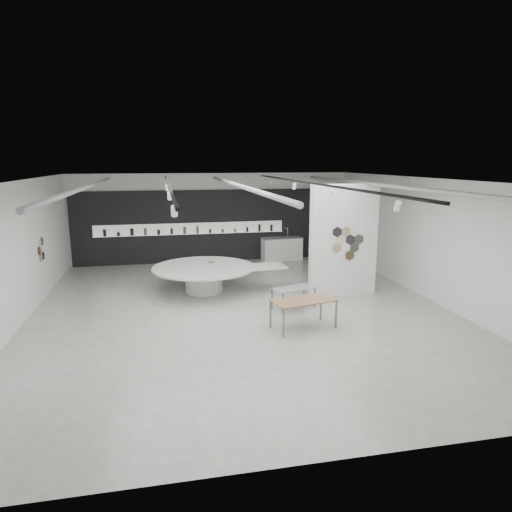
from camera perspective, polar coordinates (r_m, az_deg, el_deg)
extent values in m
cube|color=#B0AFA6|center=(13.50, -1.73, -6.88)|extent=(12.00, 14.00, 0.01)
cube|color=silver|center=(12.79, -1.84, 9.50)|extent=(12.00, 14.00, 0.01)
cube|color=white|center=(19.87, -5.31, 4.80)|extent=(12.00, 0.01, 3.80)
cube|color=white|center=(6.48, 9.25, -10.37)|extent=(12.00, 0.01, 3.80)
cube|color=white|center=(15.23, 21.08, 1.88)|extent=(0.01, 14.00, 3.80)
cube|color=white|center=(13.37, -28.03, -0.02)|extent=(0.01, 14.00, 3.80)
cylinder|color=#939396|center=(13.26, -20.60, 8.04)|extent=(0.12, 12.00, 0.12)
cylinder|color=#939396|center=(13.29, -2.21, 8.79)|extent=(0.12, 12.00, 0.12)
cylinder|color=#939396|center=(14.59, 14.48, 8.70)|extent=(0.12, 12.00, 0.12)
cube|color=black|center=(12.61, -10.93, 8.78)|extent=(0.05, 13.00, 0.06)
cylinder|color=white|center=(7.63, -10.17, 5.56)|extent=(0.11, 0.18, 0.21)
cylinder|color=white|center=(10.92, -10.72, 7.39)|extent=(0.11, 0.18, 0.21)
cylinder|color=white|center=(14.21, -11.02, 8.38)|extent=(0.11, 0.18, 0.21)
cylinder|color=white|center=(17.51, -11.21, 9.00)|extent=(0.11, 0.18, 0.21)
cube|color=black|center=(13.29, 6.80, 9.06)|extent=(0.05, 13.00, 0.06)
cylinder|color=white|center=(8.72, 17.27, 5.98)|extent=(0.11, 0.18, 0.21)
cylinder|color=white|center=(11.70, 9.43, 7.73)|extent=(0.11, 0.18, 0.21)
cylinder|color=white|center=(14.82, 4.81, 8.69)|extent=(0.11, 0.18, 0.21)
cylinder|color=white|center=(18.01, 1.79, 9.29)|extent=(0.11, 0.18, 0.21)
cylinder|color=tan|center=(15.83, -25.27, -0.13)|extent=(0.03, 0.28, 0.28)
cylinder|color=black|center=(16.08, -25.06, 0.05)|extent=(0.03, 0.28, 0.28)
cylinder|color=beige|center=(15.92, -25.24, 0.77)|extent=(0.03, 0.28, 0.28)
cylinder|color=#463823|center=(15.67, -25.45, 0.59)|extent=(0.03, 0.28, 0.28)
cylinder|color=white|center=(15.75, -25.41, 1.50)|extent=(0.03, 0.28, 0.28)
cylinder|color=black|center=(16.00, -25.20, 1.67)|extent=(0.03, 0.28, 0.28)
cube|color=black|center=(19.85, -5.27, 3.77)|extent=(11.80, 0.10, 3.10)
cube|color=white|center=(19.70, -8.14, 3.44)|extent=(8.00, 0.06, 0.46)
cube|color=white|center=(19.68, -8.11, 2.76)|extent=(8.00, 0.18, 0.02)
cylinder|color=black|center=(19.75, -18.40, 2.76)|extent=(0.13, 0.13, 0.29)
cylinder|color=black|center=(19.71, -16.82, 2.65)|extent=(0.13, 0.13, 0.15)
cylinder|color=black|center=(19.66, -15.25, 2.93)|extent=(0.14, 0.14, 0.30)
cylinder|color=brown|center=(19.63, -13.67, 2.99)|extent=(0.12, 0.12, 0.29)
cylinder|color=black|center=(19.62, -12.08, 2.94)|extent=(0.12, 0.12, 0.21)
cylinder|color=black|center=(19.62, -10.49, 3.06)|extent=(0.10, 0.10, 0.25)
cylinder|color=brown|center=(19.64, -8.91, 3.20)|extent=(0.12, 0.12, 0.30)
cylinder|color=brown|center=(19.67, -7.33, 3.28)|extent=(0.10, 0.10, 0.31)
cylinder|color=black|center=(19.73, -5.75, 3.13)|extent=(0.09, 0.09, 0.17)
cylinder|color=brown|center=(19.79, -4.19, 3.17)|extent=(0.10, 0.10, 0.16)
cylinder|color=brown|center=(19.87, -2.63, 3.22)|extent=(0.09, 0.09, 0.15)
cylinder|color=black|center=(19.96, -1.09, 3.35)|extent=(0.09, 0.09, 0.21)
cylinder|color=black|center=(20.06, 0.43, 3.54)|extent=(0.11, 0.11, 0.31)
cylinder|color=black|center=(20.18, 1.94, 3.56)|extent=(0.11, 0.11, 0.29)
cube|color=white|center=(14.96, 10.87, 1.91)|extent=(2.20, 0.35, 3.60)
cylinder|color=white|center=(14.82, 11.12, 1.02)|extent=(0.34, 0.03, 0.34)
cylinder|color=black|center=(14.94, 12.17, 1.06)|extent=(0.34, 0.03, 0.34)
cylinder|color=tan|center=(14.71, 10.05, 0.98)|extent=(0.34, 0.03, 0.34)
cylinder|color=black|center=(14.83, 11.69, 2.02)|extent=(0.34, 0.03, 0.34)
cylinder|color=beige|center=(14.72, 10.62, 1.99)|extent=(0.34, 0.03, 0.34)
cylinder|color=#463823|center=(14.93, 11.61, 0.07)|extent=(0.34, 0.03, 0.34)
cylinder|color=white|center=(14.81, 10.55, 0.02)|extent=(0.34, 0.03, 0.34)
cylinder|color=black|center=(14.95, 12.74, 2.06)|extent=(0.34, 0.03, 0.34)
cylinder|color=tan|center=(14.73, 11.20, 3.00)|extent=(0.34, 0.03, 0.34)
cylinder|color=black|center=(14.62, 10.12, 2.97)|extent=(0.34, 0.03, 0.34)
cylinder|color=white|center=(15.38, -6.53, -3.00)|extent=(1.35, 1.35, 0.81)
cylinder|color=silver|center=(15.28, -6.57, -1.44)|extent=(3.75, 3.75, 0.06)
cube|color=silver|center=(15.30, 0.75, -1.33)|extent=(1.61, 1.10, 0.05)
cube|color=tan|center=(15.12, -10.09, -1.56)|extent=(0.25, 0.19, 0.01)
cube|color=#463823|center=(15.89, -5.64, -0.78)|extent=(0.25, 0.19, 0.01)
cube|color=brown|center=(12.01, 5.96, -5.53)|extent=(1.78, 1.16, 0.03)
cube|color=slate|center=(11.47, 3.47, -8.38)|extent=(0.05, 0.05, 0.74)
cube|color=slate|center=(12.08, 1.81, -7.28)|extent=(0.05, 0.05, 0.74)
cube|color=slate|center=(12.24, 9.98, -7.21)|extent=(0.05, 0.05, 0.74)
cube|color=slate|center=(12.82, 8.11, -6.26)|extent=(0.05, 0.05, 0.74)
cube|color=gray|center=(13.55, 4.73, -4.06)|extent=(1.37, 0.99, 0.03)
cube|color=slate|center=(13.11, 3.34, -6.04)|extent=(0.04, 0.04, 0.61)
cube|color=slate|center=(13.54, 2.03, -5.44)|extent=(0.04, 0.04, 0.61)
cube|color=slate|center=(13.78, 7.35, -5.23)|extent=(0.04, 0.04, 0.61)
cube|color=slate|center=(14.19, 5.98, -4.69)|extent=(0.04, 0.04, 0.61)
cube|color=white|center=(20.16, 3.23, 0.87)|extent=(1.79, 0.79, 0.98)
cube|color=gray|center=(20.07, 3.25, 2.29)|extent=(1.83, 0.83, 0.03)
cylinder|color=silver|center=(20.29, 3.98, 2.99)|extent=(0.03, 0.03, 0.39)
cylinder|color=silver|center=(20.24, 3.75, 3.50)|extent=(0.18, 0.04, 0.03)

